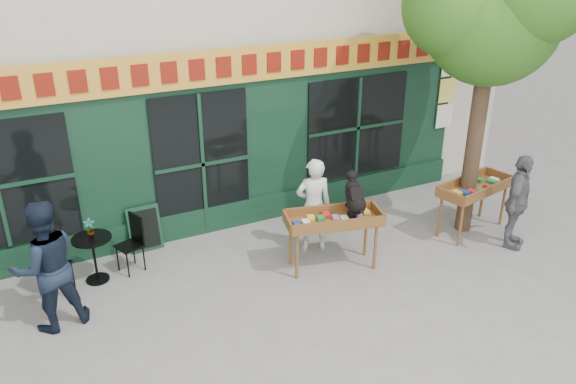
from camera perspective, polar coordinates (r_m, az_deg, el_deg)
name	(u,v)px	position (r m, az deg, el deg)	size (l,w,h in m)	color
ground	(258,297)	(8.60, -3.06, -10.62)	(80.00, 80.00, 0.00)	slate
book_cart_center	(333,222)	(8.95, 4.63, -3.04)	(1.60, 0.96, 0.99)	brown
dog	(355,192)	(8.89, 6.83, -0.01)	(0.34, 0.60, 0.60)	black
woman	(313,205)	(9.45, 2.60, -1.37)	(0.61, 0.40, 1.67)	silver
book_cart_right	(475,190)	(10.61, 18.47, 0.23)	(1.59, 0.91, 0.99)	brown
man_right	(517,202)	(10.31, 22.27, -0.95)	(0.99, 0.41, 1.68)	#5A5A5F
bistro_table	(93,250)	(9.20, -19.17, -5.60)	(0.60, 0.60, 0.76)	black
bistro_chair_left	(50,261)	(9.11, -23.03, -6.46)	(0.48, 0.48, 0.95)	black
bistro_chair_right	(133,238)	(9.33, -15.44, -4.54)	(0.47, 0.46, 0.95)	black
potted_plant	(90,228)	(9.02, -19.50, -3.51)	(0.17, 0.11, 0.32)	gray
man_left	(46,267)	(8.19, -23.37, -6.96)	(0.92, 0.71, 1.88)	black
chalkboard	(145,229)	(9.92, -14.32, -3.64)	(0.56, 0.21, 0.79)	black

